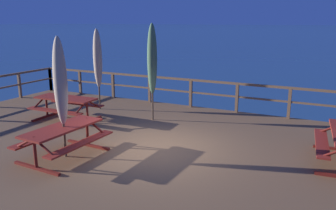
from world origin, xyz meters
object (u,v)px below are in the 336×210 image
picnic_table_mid_centre (66,103)px  patio_umbrella_short_front (98,59)px  patio_umbrella_tall_mid_left (152,60)px  picnic_table_mid_left (63,135)px  patio_umbrella_short_back (60,82)px

picnic_table_mid_centre → patio_umbrella_short_front: (0.10, 1.66, 1.32)m
patio_umbrella_short_front → patio_umbrella_tall_mid_left: bearing=-8.6°
picnic_table_mid_left → patio_umbrella_short_front: size_ratio=0.71×
picnic_table_mid_centre → patio_umbrella_short_back: bearing=-48.0°
patio_umbrella_short_back → patio_umbrella_short_front: 4.63m
patio_umbrella_short_back → patio_umbrella_short_front: size_ratio=0.98×
picnic_table_mid_left → patio_umbrella_short_back: 1.28m
picnic_table_mid_left → picnic_table_mid_centre: size_ratio=0.99×
patio_umbrella_short_front → picnic_table_mid_centre: bearing=-93.4°
picnic_table_mid_left → patio_umbrella_short_back: bearing=58.2°
picnic_table_mid_left → patio_umbrella_short_front: bearing=116.9°
picnic_table_mid_left → patio_umbrella_tall_mid_left: bearing=84.4°
picnic_table_mid_left → patio_umbrella_short_front: patio_umbrella_short_front is taller
picnic_table_mid_left → picnic_table_mid_centre: (-2.20, 2.49, 0.00)m
patio_umbrella_tall_mid_left → patio_umbrella_short_front: (-2.47, 0.37, -0.13)m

